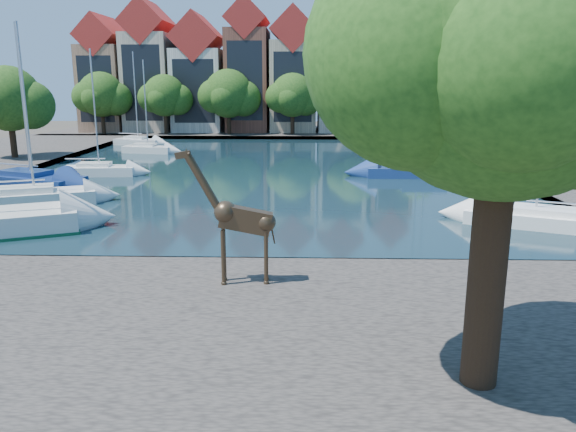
% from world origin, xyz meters
% --- Properties ---
extents(ground, '(160.00, 160.00, 0.00)m').
position_xyz_m(ground, '(0.00, 0.00, 0.00)').
color(ground, '#38332B').
rests_on(ground, ground).
extents(water_basin, '(38.00, 50.00, 0.08)m').
position_xyz_m(water_basin, '(0.00, 24.00, 0.04)').
color(water_basin, black).
rests_on(water_basin, ground).
extents(near_quay, '(50.00, 14.00, 0.50)m').
position_xyz_m(near_quay, '(0.00, -7.00, 0.25)').
color(near_quay, '#4B4641').
rests_on(near_quay, ground).
extents(far_quay, '(60.00, 16.00, 0.50)m').
position_xyz_m(far_quay, '(0.00, 56.00, 0.25)').
color(far_quay, '#4B4641').
rests_on(far_quay, ground).
extents(right_quay, '(14.00, 52.00, 0.50)m').
position_xyz_m(right_quay, '(25.00, 24.00, 0.25)').
color(right_quay, '#4B4641').
rests_on(right_quay, ground).
extents(plane_tree, '(8.32, 6.40, 10.62)m').
position_xyz_m(plane_tree, '(7.62, -9.01, 7.67)').
color(plane_tree, '#332114').
rests_on(plane_tree, near_quay).
extents(townhouse_west_end, '(5.44, 9.18, 14.93)m').
position_xyz_m(townhouse_west_end, '(-23.00, 55.99, 7.36)').
color(townhouse_west_end, '#9A6F54').
rests_on(townhouse_west_end, far_quay).
extents(townhouse_west_mid, '(5.94, 9.18, 16.79)m').
position_xyz_m(townhouse_west_mid, '(-17.00, 55.99, 8.23)').
color(townhouse_west_mid, '#C1AD94').
rests_on(townhouse_west_mid, far_quay).
extents(townhouse_west_inner, '(6.43, 9.18, 15.15)m').
position_xyz_m(townhouse_west_inner, '(-10.50, 55.99, 7.35)').
color(townhouse_west_inner, beige).
rests_on(townhouse_west_inner, far_quay).
extents(townhouse_center, '(5.44, 9.18, 16.93)m').
position_xyz_m(townhouse_center, '(-4.00, 55.99, 8.36)').
color(townhouse_center, brown).
rests_on(townhouse_center, far_quay).
extents(townhouse_east_inner, '(5.94, 9.18, 15.79)m').
position_xyz_m(townhouse_east_inner, '(2.00, 55.99, 7.73)').
color(townhouse_east_inner, tan).
rests_on(townhouse_east_inner, far_quay).
extents(townhouse_east_mid, '(6.43, 9.18, 16.65)m').
position_xyz_m(townhouse_east_mid, '(8.50, 55.99, 8.10)').
color(townhouse_east_mid, beige).
rests_on(townhouse_east_mid, far_quay).
extents(townhouse_east_end, '(5.44, 9.18, 14.43)m').
position_xyz_m(townhouse_east_end, '(15.00, 55.99, 7.11)').
color(townhouse_east_end, brown).
rests_on(townhouse_east_end, far_quay).
extents(far_tree_far_west, '(7.28, 5.60, 7.68)m').
position_xyz_m(far_tree_far_west, '(-21.90, 50.49, 5.18)').
color(far_tree_far_west, '#332114').
rests_on(far_tree_far_west, far_quay).
extents(far_tree_west, '(6.76, 5.20, 7.36)m').
position_xyz_m(far_tree_west, '(-13.91, 50.49, 5.08)').
color(far_tree_west, '#332114').
rests_on(far_tree_west, far_quay).
extents(far_tree_mid_west, '(7.80, 6.00, 8.00)m').
position_xyz_m(far_tree_mid_west, '(-5.89, 50.49, 5.29)').
color(far_tree_mid_west, '#332114').
rests_on(far_tree_mid_west, far_quay).
extents(far_tree_mid_east, '(7.02, 5.40, 7.52)m').
position_xyz_m(far_tree_mid_east, '(2.10, 50.49, 5.13)').
color(far_tree_mid_east, '#332114').
rests_on(far_tree_mid_east, far_quay).
extents(far_tree_east, '(7.54, 5.80, 7.84)m').
position_xyz_m(far_tree_east, '(10.11, 50.49, 5.24)').
color(far_tree_east, '#332114').
rests_on(far_tree_east, far_quay).
extents(far_tree_far_east, '(6.76, 5.20, 7.36)m').
position_xyz_m(far_tree_far_east, '(18.09, 50.49, 5.08)').
color(far_tree_far_east, '#332114').
rests_on(far_tree_far_east, far_quay).
extents(side_tree_left_far, '(7.28, 5.60, 7.88)m').
position_xyz_m(side_tree_left_far, '(-21.90, 27.99, 5.38)').
color(side_tree_left_far, '#332114').
rests_on(side_tree_left_far, left_quay).
extents(giraffe_statue, '(3.13, 0.64, 4.46)m').
position_xyz_m(giraffe_statue, '(1.38, -2.76, 2.69)').
color(giraffe_statue, '#3C2D1E').
rests_on(giraffe_statue, near_quay).
extents(sailboat_left_a, '(6.98, 4.61, 10.14)m').
position_xyz_m(sailboat_left_a, '(-12.00, 10.72, 0.69)').
color(sailboat_left_a, silver).
rests_on(sailboat_left_a, water_basin).
extents(sailboat_left_b, '(8.01, 5.26, 10.68)m').
position_xyz_m(sailboat_left_b, '(-15.00, 16.51, 0.66)').
color(sailboat_left_b, navy).
rests_on(sailboat_left_b, water_basin).
extents(sailboat_left_c, '(5.49, 2.26, 9.27)m').
position_xyz_m(sailboat_left_c, '(-12.00, 21.13, 0.62)').
color(sailboat_left_c, white).
rests_on(sailboat_left_c, water_basin).
extents(sailboat_left_d, '(5.13, 2.56, 8.95)m').
position_xyz_m(sailboat_left_d, '(-12.00, 34.67, 0.61)').
color(sailboat_left_d, silver).
rests_on(sailboat_left_d, water_basin).
extents(sailboat_left_e, '(5.53, 3.07, 10.05)m').
position_xyz_m(sailboat_left_e, '(-15.00, 41.58, 0.62)').
color(sailboat_left_e, silver).
rests_on(sailboat_left_e, water_basin).
extents(sailboat_right_a, '(6.96, 4.71, 9.58)m').
position_xyz_m(sailboat_right_a, '(15.00, 6.77, 0.59)').
color(sailboat_right_a, white).
rests_on(sailboat_right_a, water_basin).
extents(sailboat_right_b, '(7.59, 2.66, 10.50)m').
position_xyz_m(sailboat_right_b, '(12.00, 21.48, 0.64)').
color(sailboat_right_b, navy).
rests_on(sailboat_right_b, water_basin).
extents(sailboat_right_c, '(7.51, 5.07, 11.53)m').
position_xyz_m(sailboat_right_c, '(15.00, 32.71, 0.69)').
color(sailboat_right_c, white).
rests_on(sailboat_right_c, water_basin).
extents(sailboat_right_d, '(4.30, 2.55, 7.77)m').
position_xyz_m(sailboat_right_d, '(12.00, 43.00, 0.57)').
color(sailboat_right_d, white).
rests_on(sailboat_right_d, water_basin).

